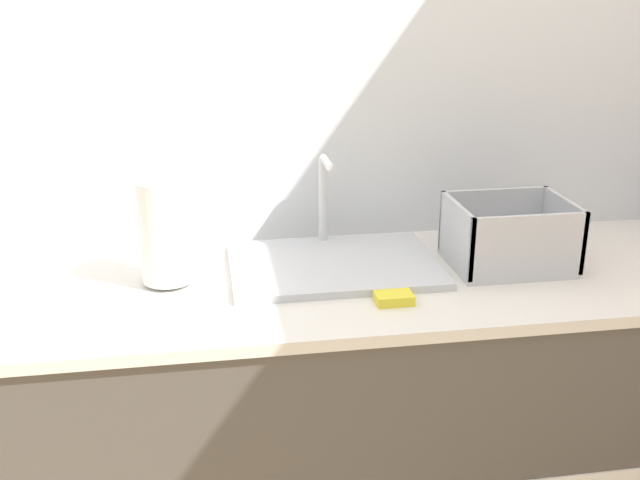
{
  "coord_description": "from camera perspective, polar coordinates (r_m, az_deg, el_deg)",
  "views": [
    {
      "loc": [
        -0.24,
        -1.43,
        1.64
      ],
      "look_at": [
        0.04,
        0.29,
        1.0
      ],
      "focal_mm": 42.0,
      "sensor_mm": 36.0,
      "label": 1
    }
  ],
  "objects": [
    {
      "name": "paper_towel_roll",
      "position": [
        1.9,
        -11.72,
        0.58
      ],
      "size": [
        0.13,
        0.13,
        0.27
      ],
      "color": "#4C4C51",
      "rests_on": "counter_cabinet"
    },
    {
      "name": "wall_back",
      "position": [
        2.15,
        -2.62,
        10.86
      ],
      "size": [
        4.66,
        0.06,
        2.6
      ],
      "color": "silver",
      "rests_on": "ground_plane"
    },
    {
      "name": "sponge",
      "position": [
        1.81,
        5.65,
        -4.43
      ],
      "size": [
        0.09,
        0.06,
        0.02
      ],
      "color": "yellow",
      "rests_on": "counter_cabinet"
    },
    {
      "name": "dish_rack",
      "position": [
        2.06,
        14.19,
        -0.06
      ],
      "size": [
        0.31,
        0.25,
        0.18
      ],
      "color": "#B7BABF",
      "rests_on": "counter_cabinet"
    },
    {
      "name": "sink",
      "position": [
        2.0,
        1.02,
        -1.67
      ],
      "size": [
        0.55,
        0.39,
        0.27
      ],
      "color": "silver",
      "rests_on": "counter_cabinet"
    },
    {
      "name": "counter_cabinet",
      "position": [
        2.14,
        -1.11,
        -14.03
      ],
      "size": [
        2.29,
        0.67,
        0.88
      ],
      "color": "#514C47",
      "rests_on": "ground_plane"
    }
  ]
}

